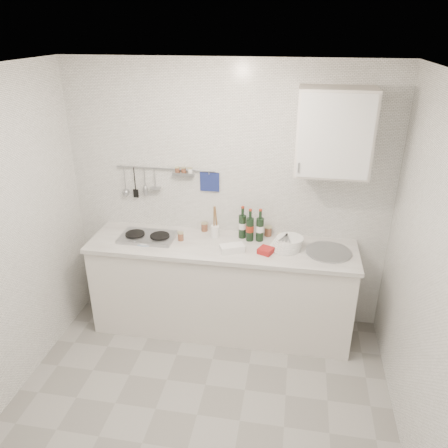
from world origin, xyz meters
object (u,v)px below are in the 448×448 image
Objects in this scene: utensil_crock at (215,230)px; wall_cabinet at (334,132)px; plate_stack_hob at (149,238)px; plate_stack_sink at (287,243)px; wine_bottles at (251,224)px.

wall_cabinet is at bearing -0.98° from utensil_crock.
plate_stack_hob is (-1.58, -0.13, -1.02)m from wall_cabinet.
wall_cabinet reaches higher than plate_stack_hob.
plate_stack_sink is at bearing -9.31° from utensil_crock.
wine_bottles is at bearing 1.35° from utensil_crock.
wall_cabinet is at bearing -2.16° from wine_bottles.
plate_stack_hob is 0.62m from utensil_crock.
wine_bottles is at bearing 160.95° from plate_stack_sink.
utensil_crock is (0.60, 0.14, 0.06)m from plate_stack_hob.
wall_cabinet is at bearing 4.59° from plate_stack_hob.
wall_cabinet is 1.37m from utensil_crock.
plate_stack_sink is 0.38m from wine_bottles.
wine_bottles reaches higher than plate_stack_hob.
utensil_crock is at bearing 170.69° from plate_stack_sink.
plate_stack_hob is 1.03× the size of utensil_crock.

